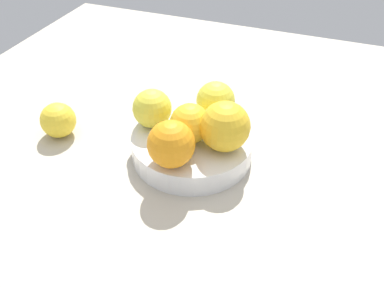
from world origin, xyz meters
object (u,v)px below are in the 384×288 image
Objects in this scene: orange_in_bowl_1 at (216,101)px; orange_in_bowl_3 at (171,144)px; fruit_bowl at (192,146)px; orange_loose_0 at (58,120)px; orange_in_bowl_4 at (187,123)px; orange_in_bowl_2 at (152,108)px; orange_in_bowl_0 at (225,126)px.

orange_in_bowl_3 is (2.15, 13.72, 0.28)cm from orange_in_bowl_1.
fruit_bowl is 3.22× the size of orange_loose_0.
orange_in_bowl_3 is (0.51, 7.05, 5.47)cm from fruit_bowl.
orange_in_bowl_4 is (0.40, 0.90, 5.13)cm from fruit_bowl.
orange_in_bowl_4 is at bearing -174.97° from orange_loose_0.
orange_in_bowl_0 is at bearing 173.36° from orange_in_bowl_2.
fruit_bowl is 8.94cm from orange_in_bowl_3.
orange_in_bowl_3 is 23.71cm from orange_loose_0.
fruit_bowl is at bearing -6.96° from orange_in_bowl_0.
orange_in_bowl_1 is at bearing -105.13° from orange_in_bowl_4.
orange_in_bowl_0 is 1.10× the size of orange_in_bowl_3.
orange_loose_0 reaches higher than fruit_bowl.
orange_in_bowl_1 reaches higher than fruit_bowl.
fruit_bowl is 23.69cm from orange_loose_0.
orange_in_bowl_4 is 1.04× the size of orange_loose_0.
orange_in_bowl_1 is at bearing -159.09° from orange_loose_0.
orange_in_bowl_1 is 0.92× the size of orange_in_bowl_3.
orange_in_bowl_2 is (8.85, 5.86, -0.03)cm from orange_in_bowl_1.
orange_in_bowl_0 is 1.27× the size of orange_loose_0.
fruit_bowl is at bearing 76.13° from orange_in_bowl_1.
orange_in_bowl_4 is 23.48cm from orange_loose_0.
orange_in_bowl_3 is at bearing 130.42° from orange_in_bowl_2.
orange_in_bowl_2 is (7.20, -0.81, 5.17)cm from fruit_bowl.
orange_in_bowl_0 is 29.45cm from orange_loose_0.
orange_loose_0 is at bearing -10.18° from orange_in_bowl_3.
orange_in_bowl_1 is 13.89cm from orange_in_bowl_3.
orange_in_bowl_3 is at bearing 89.01° from orange_in_bowl_4.
orange_in_bowl_2 is at bearing -49.58° from orange_in_bowl_3.
fruit_bowl is at bearing 173.61° from orange_in_bowl_2.
fruit_bowl is 3.10× the size of orange_in_bowl_4.
orange_in_bowl_1 is 1.01× the size of orange_in_bowl_2.
orange_in_bowl_2 reaches higher than orange_loose_0.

